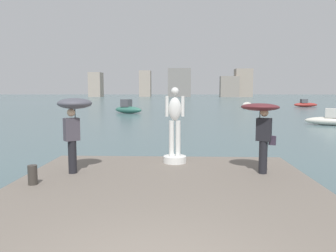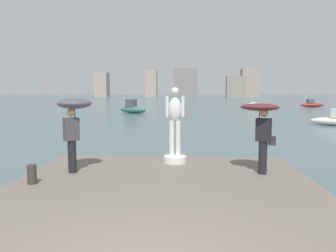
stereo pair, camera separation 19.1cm
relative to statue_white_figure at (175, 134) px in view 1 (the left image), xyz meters
name	(u,v)px [view 1 (the left image)]	position (x,y,z in m)	size (l,w,h in m)	color
ground_plane	(178,111)	(-0.20, 33.51, -1.27)	(400.00, 400.00, 0.00)	#4C666B
pier	(159,225)	(-0.20, -4.27, -1.07)	(7.35, 10.42, 0.40)	#70665B
statue_white_figure	(175,134)	(0.00, 0.00, 0.00)	(0.70, 0.70, 2.30)	white
onlooker_left	(74,115)	(-2.66, -1.34, 0.69)	(1.27, 1.27, 2.00)	black
onlooker_right	(261,118)	(2.31, -1.20, 0.59)	(1.31, 1.32, 1.88)	black
mooring_bollard	(33,175)	(-3.29, -2.52, -0.64)	(0.22, 0.22, 0.46)	#38332D
boat_near	(330,119)	(11.51, 15.36, -0.83)	(3.56, 2.29, 1.27)	silver
boat_mid	(128,108)	(-5.95, 28.23, -0.72)	(3.83, 2.81, 1.62)	#336B5B
boat_far	(305,104)	(20.44, 44.40, -0.84)	(3.82, 1.27, 1.27)	#9E2D28
boat_leftward	(247,105)	(10.56, 41.84, -0.85)	(2.69, 5.17, 0.86)	silver
distant_skyline	(182,84)	(0.96, 134.66, 4.42)	(70.21, 11.51, 12.24)	#A89989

